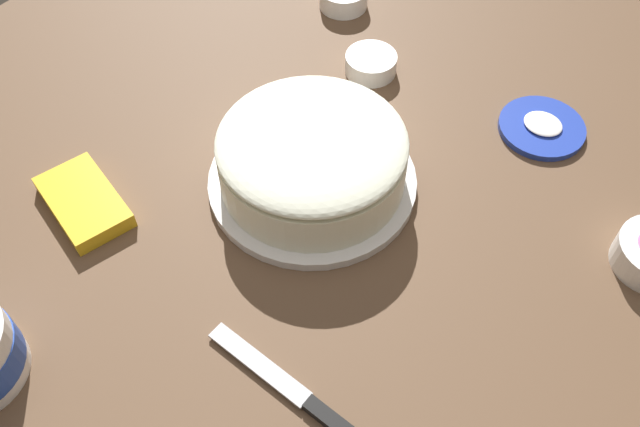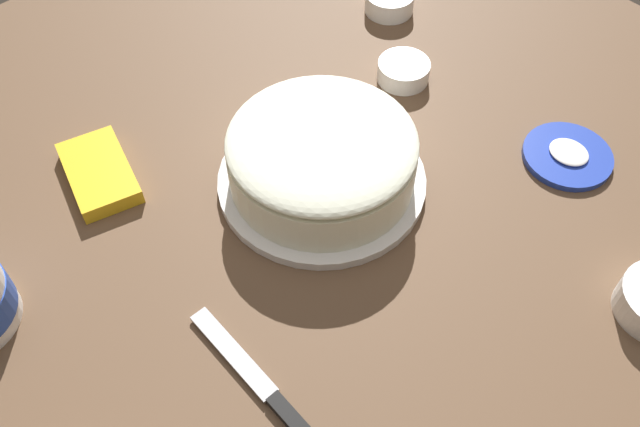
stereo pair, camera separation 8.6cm
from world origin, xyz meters
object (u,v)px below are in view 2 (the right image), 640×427
object	(u,v)px
frosting_tub_lid	(567,155)
candy_box_lower	(99,173)
spreading_knife	(272,396)
sprinkle_bowl_green	(403,71)
sprinkle_bowl_yellow	(389,2)
frosted_cake	(322,160)

from	to	relation	value
frosting_tub_lid	candy_box_lower	distance (m)	0.66
spreading_knife	candy_box_lower	size ratio (longest dim) A/B	1.70
spreading_knife	candy_box_lower	xyz separation A→B (m)	(-0.41, 0.03, 0.01)
frosting_tub_lid	spreading_knife	xyz separation A→B (m)	(-0.02, -0.54, -0.00)
frosting_tub_lid	sprinkle_bowl_green	xyz separation A→B (m)	(-0.27, -0.05, 0.01)
frosting_tub_lid	sprinkle_bowl_yellow	distance (m)	0.42
sprinkle_bowl_yellow	sprinkle_bowl_green	size ratio (longest dim) A/B	1.03
frosted_cake	sprinkle_bowl_yellow	xyz separation A→B (m)	(-0.21, 0.35, -0.03)
spreading_knife	sprinkle_bowl_green	bearing A→B (deg)	117.63
sprinkle_bowl_yellow	frosted_cake	bearing A→B (deg)	-59.70
frosting_tub_lid	sprinkle_bowl_yellow	world-z (taller)	sprinkle_bowl_yellow
frosting_tub_lid	frosted_cake	bearing A→B (deg)	-125.38
frosting_tub_lid	spreading_knife	distance (m)	0.54
frosting_tub_lid	spreading_knife	world-z (taller)	frosting_tub_lid
frosting_tub_lid	spreading_knife	size ratio (longest dim) A/B	0.53
spreading_knife	candy_box_lower	world-z (taller)	candy_box_lower
frosting_tub_lid	sprinkle_bowl_yellow	size ratio (longest dim) A/B	1.51
spreading_knife	sprinkle_bowl_green	size ratio (longest dim) A/B	2.91
frosted_cake	candy_box_lower	world-z (taller)	frosted_cake
spreading_knife	frosting_tub_lid	bearing A→B (deg)	88.29
frosted_cake	spreading_knife	world-z (taller)	frosted_cake
spreading_knife	sprinkle_bowl_green	distance (m)	0.56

